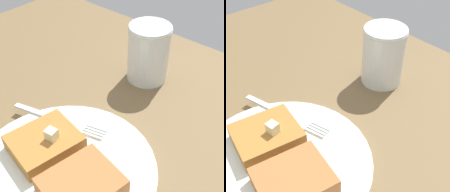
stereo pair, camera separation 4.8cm
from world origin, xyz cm
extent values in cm
cylinder|color=white|center=(-4.88, 11.67, 2.71)|extent=(25.01, 25.01, 1.32)
torus|color=#35333E|center=(-4.88, 11.67, 2.98)|extent=(25.01, 25.01, 0.80)
cube|color=#AB7230|center=(-9.25, 12.40, 4.53)|extent=(9.05, 10.07, 2.30)
cube|color=#B06B38|center=(-0.51, 10.94, 4.53)|extent=(9.05, 10.07, 2.30)
cube|color=beige|center=(-8.25, 13.04, 6.43)|extent=(1.71, 1.59, 1.51)
cube|color=silver|center=(-15.16, 16.41, 3.56)|extent=(9.84, 3.70, 0.36)
cube|color=silver|center=(-9.02, 18.22, 3.56)|extent=(3.31, 2.90, 0.36)
cube|color=silver|center=(-6.38, 19.87, 3.56)|extent=(3.16, 1.22, 0.36)
cube|color=silver|center=(-6.23, 19.34, 3.56)|extent=(3.16, 1.22, 0.36)
cube|color=silver|center=(-6.07, 18.81, 3.56)|extent=(3.16, 1.22, 0.36)
cube|color=silver|center=(-5.91, 18.28, 3.56)|extent=(3.16, 1.22, 0.36)
cylinder|color=#59260F|center=(-9.85, 36.96, 5.06)|extent=(6.86, 6.86, 6.02)
cylinder|color=silver|center=(-9.85, 36.96, 7.34)|extent=(7.45, 7.45, 10.57)
torus|color=silver|center=(-9.85, 36.96, 12.17)|extent=(7.65, 7.65, 0.50)
camera|label=1|loc=(16.91, -3.22, 36.90)|focal=50.00mm
camera|label=2|loc=(20.27, 0.15, 36.90)|focal=50.00mm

